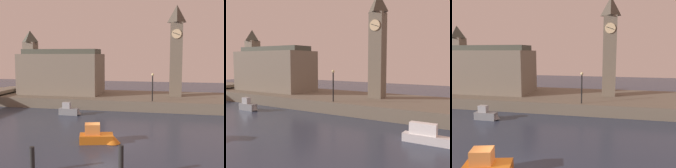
{
  "view_description": "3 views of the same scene",
  "coord_description": "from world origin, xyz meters",
  "views": [
    {
      "loc": [
        5.63,
        -24.31,
        7.88
      ],
      "look_at": [
        -2.18,
        14.2,
        3.85
      ],
      "focal_mm": 44.94,
      "sensor_mm": 36.0,
      "label": 1
    },
    {
      "loc": [
        20.97,
        -11.96,
        6.51
      ],
      "look_at": [
        2.45,
        17.38,
        3.42
      ],
      "focal_mm": 41.81,
      "sensor_mm": 36.0,
      "label": 2
    },
    {
      "loc": [
        6.9,
        -12.52,
        7.89
      ],
      "look_at": [
        0.92,
        16.1,
        3.67
      ],
      "focal_mm": 35.83,
      "sensor_mm": 36.0,
      "label": 3
    }
  ],
  "objects": [
    {
      "name": "boat_patrol_orange",
      "position": [
        -0.41,
        -0.32,
        0.57
      ],
      "size": [
        4.03,
        2.29,
        1.72
      ],
      "color": "orange",
      "rests_on": "ground"
    },
    {
      "name": "clock_tower",
      "position": [
        6.7,
        20.55,
        8.77
      ],
      "size": [
        2.05,
        2.11,
        14.09
      ],
      "color": "#6B6051",
      "rests_on": "far_embankment"
    },
    {
      "name": "streetlamp",
      "position": [
        3.47,
        14.65,
        3.94
      ],
      "size": [
        0.36,
        0.36,
        3.91
      ],
      "color": "black",
      "rests_on": "far_embankment"
    },
    {
      "name": "boat_cruiser_grey",
      "position": [
        -7.13,
        10.44,
        0.59
      ],
      "size": [
        2.98,
        0.91,
        1.68
      ],
      "color": "gray",
      "rests_on": "ground"
    },
    {
      "name": "far_embankment",
      "position": [
        0.0,
        20.0,
        0.75
      ],
      "size": [
        70.0,
        12.0,
        1.5
      ],
      "primitive_type": "cube",
      "color": "#6B6051",
      "rests_on": "ground"
    },
    {
      "name": "mooring_post_right",
      "position": [
        2.73,
        -7.1,
        1.06
      ],
      "size": [
        0.34,
        0.34,
        2.13
      ],
      "primitive_type": "cylinder",
      "color": "#252525",
      "rests_on": "ground"
    },
    {
      "name": "ground_plane",
      "position": [
        0.0,
        0.0,
        0.0
      ],
      "size": [
        120.0,
        120.0,
        0.0
      ],
      "primitive_type": "plane",
      "color": "#2D384C"
    },
    {
      "name": "parliament_hall",
      "position": [
        -12.3,
        20.03,
        5.15
      ],
      "size": [
        13.31,
        6.72,
        10.56
      ],
      "color": "slate",
      "rests_on": "far_embankment"
    },
    {
      "name": "mooring_post_left",
      "position": [
        -3.28,
        -7.46,
        0.88
      ],
      "size": [
        0.33,
        0.33,
        1.76
      ],
      "primitive_type": "cylinder",
      "color": "#252525",
      "rests_on": "ground"
    }
  ]
}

